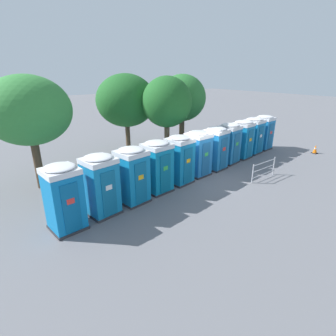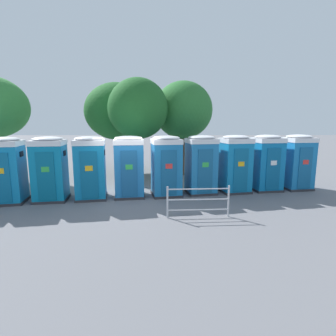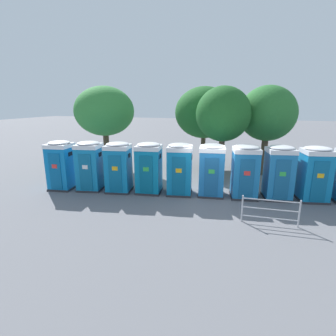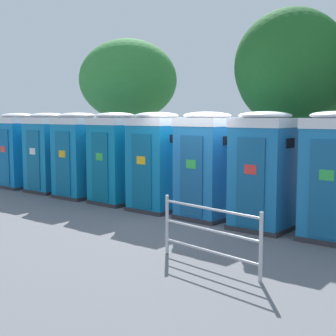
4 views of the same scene
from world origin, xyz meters
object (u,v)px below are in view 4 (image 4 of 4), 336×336
(event_barrier, at_px, (210,232))
(portapotty_6, at_px, (264,170))
(portapotty_5, at_px, (207,165))
(street_tree_2, at_px, (291,67))
(portapotty_3, at_px, (116,158))
(street_tree_0, at_px, (296,76))
(portapotty_0, at_px, (19,150))
(street_tree_1, at_px, (128,81))
(portapotty_1, at_px, (48,152))
(portapotty_4, at_px, (157,161))
(portapotty_2, at_px, (78,155))

(event_barrier, bearing_deg, portapotty_6, 110.70)
(portapotty_5, height_order, street_tree_2, street_tree_2)
(portapotty_3, height_order, portapotty_5, same)
(portapotty_6, height_order, street_tree_2, street_tree_2)
(street_tree_0, bearing_deg, portapotty_0, -131.26)
(street_tree_1, bearing_deg, portapotty_3, -39.60)
(street_tree_2, bearing_deg, street_tree_0, 121.21)
(street_tree_1, bearing_deg, portapotty_0, -89.66)
(portapotty_1, bearing_deg, street_tree_0, 55.28)
(street_tree_1, bearing_deg, street_tree_2, -0.91)
(event_barrier, bearing_deg, portapotty_1, 170.12)
(event_barrier, bearing_deg, portapotty_3, 160.18)
(portapotty_4, xyz_separation_m, portapotty_6, (3.06, 0.46, -0.00))
(portapotty_0, xyz_separation_m, street_tree_2, (7.72, 4.51, 2.49))
(portapotty_1, xyz_separation_m, street_tree_0, (4.66, 6.73, 2.47))
(portapotty_4, bearing_deg, street_tree_1, 149.71)
(portapotty_4, bearing_deg, street_tree_2, 64.96)
(portapotty_6, xyz_separation_m, event_barrier, (1.02, -2.71, -0.72))
(portapotty_2, height_order, portapotty_6, same)
(portapotty_0, distance_m, street_tree_1, 5.30)
(portapotty_1, xyz_separation_m, street_tree_2, (6.20, 4.19, 2.49))
(portapotty_4, height_order, street_tree_1, street_tree_1)
(portapotty_2, height_order, event_barrier, portapotty_2)
(street_tree_2, bearing_deg, portapotty_1, -145.92)
(portapotty_2, xyz_separation_m, portapotty_3, (1.52, 0.32, -0.00))
(portapotty_3, distance_m, street_tree_2, 5.44)
(event_barrier, bearing_deg, portapotty_5, 135.32)
(street_tree_0, relative_size, event_barrier, 2.67)
(portapotty_5, xyz_separation_m, event_barrier, (2.56, -2.54, -0.72))
(portapotty_1, bearing_deg, portapotty_4, 9.14)
(portapotty_5, bearing_deg, event_barrier, -44.68)
(portapotty_6, xyz_separation_m, street_tree_0, (-2.98, 5.53, 2.47))
(portapotty_1, bearing_deg, portapotty_2, 7.41)
(portapotty_0, distance_m, street_tree_0, 9.69)
(portapotty_3, height_order, portapotty_4, same)
(portapotty_5, xyz_separation_m, portapotty_6, (1.54, 0.18, 0.00))
(portapotty_0, distance_m, portapotty_2, 3.10)
(portapotty_1, xyz_separation_m, portapotty_5, (6.10, 1.03, -0.00))
(portapotty_3, xyz_separation_m, street_tree_0, (1.61, 6.21, 2.47))
(portapotty_0, height_order, portapotty_5, same)
(portapotty_2, relative_size, street_tree_2, 0.47)
(portapotty_4, height_order, portapotty_6, same)
(portapotty_5, distance_m, portapotty_6, 1.55)
(portapotty_1, height_order, street_tree_0, street_tree_0)
(portapotty_0, relative_size, street_tree_2, 0.47)
(street_tree_1, bearing_deg, event_barrier, -29.71)
(portapotty_2, distance_m, street_tree_2, 6.63)
(portapotty_4, bearing_deg, street_tree_0, 89.24)
(portapotty_1, bearing_deg, street_tree_2, 34.08)
(portapotty_0, distance_m, portapotty_6, 9.29)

